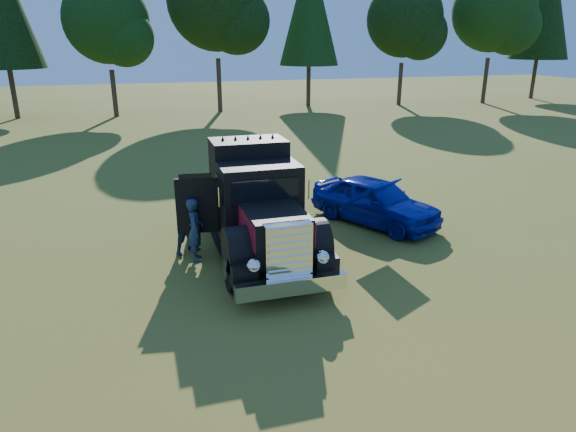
{
  "coord_description": "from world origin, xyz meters",
  "views": [
    {
      "loc": [
        -2.56,
        -11.81,
        5.64
      ],
      "look_at": [
        0.95,
        0.15,
        1.31
      ],
      "focal_mm": 32.0,
      "sensor_mm": 36.0,
      "label": 1
    }
  ],
  "objects_px": {
    "spectator_far": "(190,220)",
    "diamond_t_truck": "(256,208)",
    "hotrod_coupe": "(375,201)",
    "spectator_near": "(195,230)"
  },
  "relations": [
    {
      "from": "diamond_t_truck",
      "to": "hotrod_coupe",
      "type": "bearing_deg",
      "value": 16.95
    },
    {
      "from": "spectator_near",
      "to": "spectator_far",
      "type": "relative_size",
      "value": 0.89
    },
    {
      "from": "diamond_t_truck",
      "to": "spectator_near",
      "type": "relative_size",
      "value": 4.18
    },
    {
      "from": "spectator_far",
      "to": "diamond_t_truck",
      "type": "bearing_deg",
      "value": -48.34
    },
    {
      "from": "spectator_near",
      "to": "spectator_far",
      "type": "xyz_separation_m",
      "value": [
        -0.08,
        0.56,
        0.1
      ]
    },
    {
      "from": "hotrod_coupe",
      "to": "spectator_near",
      "type": "height_order",
      "value": "hotrod_coupe"
    },
    {
      "from": "diamond_t_truck",
      "to": "spectator_far",
      "type": "height_order",
      "value": "diamond_t_truck"
    },
    {
      "from": "diamond_t_truck",
      "to": "hotrod_coupe",
      "type": "distance_m",
      "value": 4.38
    },
    {
      "from": "hotrod_coupe",
      "to": "spectator_far",
      "type": "relative_size",
      "value": 2.41
    },
    {
      "from": "diamond_t_truck",
      "to": "spectator_far",
      "type": "bearing_deg",
      "value": 164.43
    }
  ]
}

